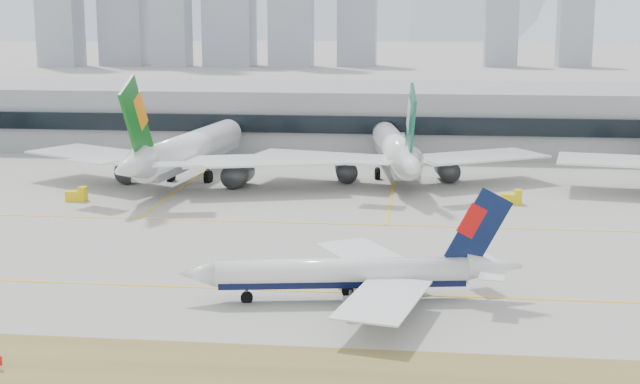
# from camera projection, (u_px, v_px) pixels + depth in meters

# --- Properties ---
(ground) EXTENTS (3000.00, 3000.00, 0.00)m
(ground) POSITION_uv_depth(u_px,v_px,m) (285.00, 278.00, 111.49)
(ground) COLOR #99968F
(ground) RESTS_ON ground
(taxiing_airliner) EXTENTS (39.66, 34.13, 13.37)m
(taxiing_airliner) POSITION_uv_depth(u_px,v_px,m) (355.00, 274.00, 102.17)
(taxiing_airliner) COLOR white
(taxiing_airliner) RESTS_ON ground
(widebody_eva) EXTENTS (63.94, 62.95, 22.93)m
(widebody_eva) POSITION_uv_depth(u_px,v_px,m) (187.00, 152.00, 173.46)
(widebody_eva) COLOR white
(widebody_eva) RESTS_ON ground
(widebody_cathay) EXTENTS (58.90, 58.16, 21.20)m
(widebody_cathay) POSITION_uv_depth(u_px,v_px,m) (396.00, 152.00, 176.52)
(widebody_cathay) COLOR white
(widebody_cathay) RESTS_ON ground
(terminal) EXTENTS (280.00, 43.10, 15.00)m
(terminal) POSITION_uv_depth(u_px,v_px,m) (355.00, 116.00, 221.89)
(terminal) COLOR gray
(terminal) RESTS_ON ground
(gse_c) EXTENTS (3.55, 2.00, 2.60)m
(gse_c) POSITION_uv_depth(u_px,v_px,m) (512.00, 198.00, 154.72)
(gse_c) COLOR yellow
(gse_c) RESTS_ON ground
(gse_b) EXTENTS (3.55, 2.00, 2.60)m
(gse_b) POSITION_uv_depth(u_px,v_px,m) (77.00, 195.00, 157.31)
(gse_b) COLOR yellow
(gse_b) RESTS_ON ground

